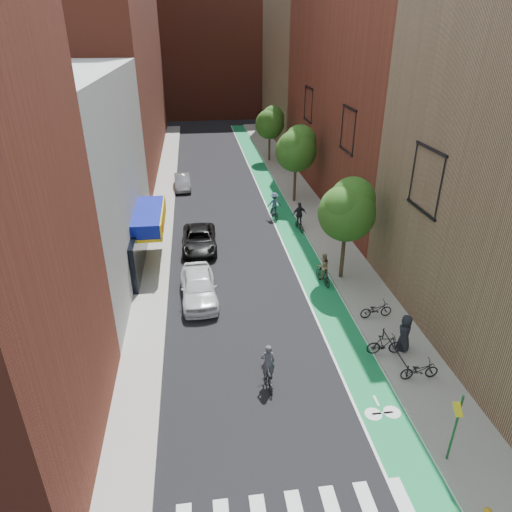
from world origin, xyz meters
name	(u,v)px	position (x,y,z in m)	size (l,w,h in m)	color
ground	(281,405)	(0.00, 0.00, 0.00)	(160.00, 160.00, 0.00)	black
bike_lane	(273,196)	(4.00, 26.00, 0.01)	(2.00, 68.00, 0.01)	#14713A
sidewalk_left	(164,200)	(-6.00, 26.00, 0.07)	(2.00, 68.00, 0.15)	gray
sidewalk_right	(299,194)	(6.50, 26.00, 0.07)	(3.00, 68.00, 0.15)	gray
building_left_white	(61,177)	(-11.00, 14.00, 6.00)	(8.00, 20.00, 12.00)	silver
building_left_far_red	(115,58)	(-11.00, 42.00, 11.00)	(8.00, 36.00, 22.00)	maroon
building_right_mid_red	(368,67)	(12.00, 26.00, 11.00)	(8.00, 28.00, 22.00)	maroon
building_right_far_tan	(303,69)	(12.00, 50.00, 9.00)	(8.00, 20.00, 18.00)	#8C6B4C
building_far_closure	(206,53)	(0.00, 72.00, 10.00)	(30.00, 14.00, 20.00)	maroon
tree_near	(348,208)	(5.65, 10.02, 4.66)	(3.40, 3.36, 6.42)	#332619
tree_mid	(297,148)	(5.65, 24.02, 4.89)	(3.55, 3.53, 6.74)	#332619
tree_far	(270,122)	(5.65, 38.02, 4.50)	(3.30, 3.25, 6.21)	#332619
sign_pole	(455,425)	(5.38, -3.50, 1.84)	(0.13, 0.71, 3.00)	#194C26
parked_car_white	(198,286)	(-3.20, 8.77, 0.84)	(1.98, 4.93, 1.68)	white
parked_car_black	(199,239)	(-3.00, 15.51, 0.71)	(2.35, 5.09, 1.41)	black
parked_car_silver	(182,182)	(-4.31, 29.18, 0.68)	(1.44, 4.14, 1.36)	gray
cyclist_lead	(268,372)	(-0.38, 1.26, 0.73)	(0.66, 1.61, 2.09)	black
cyclist_lane_near	(323,271)	(4.34, 9.65, 0.80)	(0.88, 1.86, 1.94)	black
cyclist_lane_mid	(299,219)	(4.68, 17.81, 0.89)	(1.16, 1.71, 2.23)	black
cyclist_lane_far	(274,207)	(3.20, 20.52, 0.96)	(1.25, 1.86, 2.16)	black
parked_bike_near	(376,310)	(6.12, 5.47, 0.61)	(0.61, 1.75, 0.92)	black
parked_bike_mid	(385,345)	(5.40, 2.47, 0.67)	(0.49, 1.74, 1.05)	black
parked_bike_far	(419,370)	(6.26, 0.64, 0.61)	(0.60, 1.73, 0.91)	black
pedestrian	(405,333)	(6.42, 2.68, 1.10)	(0.93, 0.60, 1.90)	black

